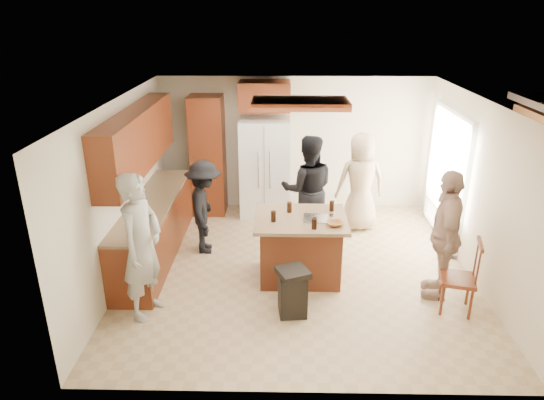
{
  "coord_description": "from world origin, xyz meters",
  "views": [
    {
      "loc": [
        -0.25,
        -6.36,
        3.65
      ],
      "look_at": [
        -0.38,
        -0.1,
        1.15
      ],
      "focal_mm": 32.0,
      "sensor_mm": 36.0,
      "label": 1
    }
  ],
  "objects_px": {
    "person_front_left": "(142,247)",
    "kitchen_island": "(300,247)",
    "person_counter": "(205,207)",
    "trash_bin": "(293,291)",
    "person_side_right": "(445,235)",
    "person_behind_left": "(308,190)",
    "spindle_chair": "(460,279)",
    "person_behind_right": "(361,182)",
    "refrigerator": "(265,168)"
  },
  "relations": [
    {
      "from": "person_behind_right",
      "to": "person_front_left",
      "type": "bearing_deg",
      "value": 33.13
    },
    {
      "from": "person_behind_left",
      "to": "person_behind_right",
      "type": "bearing_deg",
      "value": -153.13
    },
    {
      "from": "person_behind_right",
      "to": "trash_bin",
      "type": "bearing_deg",
      "value": 57.55
    },
    {
      "from": "person_counter",
      "to": "kitchen_island",
      "type": "height_order",
      "value": "person_counter"
    },
    {
      "from": "person_side_right",
      "to": "person_counter",
      "type": "distance_m",
      "value": 3.54
    },
    {
      "from": "person_behind_right",
      "to": "trash_bin",
      "type": "height_order",
      "value": "person_behind_right"
    },
    {
      "from": "kitchen_island",
      "to": "person_front_left",
      "type": "bearing_deg",
      "value": -154.49
    },
    {
      "from": "person_behind_left",
      "to": "person_side_right",
      "type": "bearing_deg",
      "value": 135.17
    },
    {
      "from": "person_front_left",
      "to": "person_behind_left",
      "type": "distance_m",
      "value": 3.0
    },
    {
      "from": "person_behind_right",
      "to": "refrigerator",
      "type": "distance_m",
      "value": 1.78
    },
    {
      "from": "person_front_left",
      "to": "person_behind_right",
      "type": "bearing_deg",
      "value": -34.08
    },
    {
      "from": "person_side_right",
      "to": "refrigerator",
      "type": "height_order",
      "value": "refrigerator"
    },
    {
      "from": "person_behind_right",
      "to": "trash_bin",
      "type": "xyz_separation_m",
      "value": [
        -1.21,
        -2.6,
        -0.54
      ]
    },
    {
      "from": "trash_bin",
      "to": "person_behind_right",
      "type": "bearing_deg",
      "value": 65.13
    },
    {
      "from": "person_front_left",
      "to": "person_behind_left",
      "type": "relative_size",
      "value": 1.04
    },
    {
      "from": "kitchen_island",
      "to": "trash_bin",
      "type": "bearing_deg",
      "value": -97.49
    },
    {
      "from": "person_side_right",
      "to": "trash_bin",
      "type": "distance_m",
      "value": 2.12
    },
    {
      "from": "spindle_chair",
      "to": "kitchen_island",
      "type": "bearing_deg",
      "value": 157.88
    },
    {
      "from": "person_behind_left",
      "to": "person_counter",
      "type": "distance_m",
      "value": 1.68
    },
    {
      "from": "trash_bin",
      "to": "person_side_right",
      "type": "bearing_deg",
      "value": 13.9
    },
    {
      "from": "person_front_left",
      "to": "spindle_chair",
      "type": "distance_m",
      "value": 3.98
    },
    {
      "from": "person_behind_right",
      "to": "trash_bin",
      "type": "relative_size",
      "value": 2.73
    },
    {
      "from": "kitchen_island",
      "to": "trash_bin",
      "type": "distance_m",
      "value": 0.94
    },
    {
      "from": "person_front_left",
      "to": "kitchen_island",
      "type": "height_order",
      "value": "person_front_left"
    },
    {
      "from": "person_behind_right",
      "to": "kitchen_island",
      "type": "bearing_deg",
      "value": 49.64
    },
    {
      "from": "person_behind_left",
      "to": "refrigerator",
      "type": "distance_m",
      "value": 1.35
    },
    {
      "from": "person_front_left",
      "to": "kitchen_island",
      "type": "xyz_separation_m",
      "value": [
        1.96,
        0.94,
        -0.47
      ]
    },
    {
      "from": "person_side_right",
      "to": "refrigerator",
      "type": "distance_m",
      "value": 3.67
    },
    {
      "from": "kitchen_island",
      "to": "trash_bin",
      "type": "relative_size",
      "value": 2.03
    },
    {
      "from": "person_side_right",
      "to": "person_counter",
      "type": "height_order",
      "value": "person_side_right"
    },
    {
      "from": "person_front_left",
      "to": "person_behind_right",
      "type": "height_order",
      "value": "person_front_left"
    },
    {
      "from": "person_counter",
      "to": "trash_bin",
      "type": "xyz_separation_m",
      "value": [
        1.34,
        -1.7,
        -0.43
      ]
    },
    {
      "from": "person_side_right",
      "to": "trash_bin",
      "type": "relative_size",
      "value": 2.82
    },
    {
      "from": "person_side_right",
      "to": "refrigerator",
      "type": "bearing_deg",
      "value": -124.73
    },
    {
      "from": "person_counter",
      "to": "spindle_chair",
      "type": "xyz_separation_m",
      "value": [
        3.45,
        -1.59,
        -0.29
      ]
    },
    {
      "from": "person_front_left",
      "to": "trash_bin",
      "type": "height_order",
      "value": "person_front_left"
    },
    {
      "from": "person_counter",
      "to": "trash_bin",
      "type": "distance_m",
      "value": 2.21
    },
    {
      "from": "person_behind_right",
      "to": "spindle_chair",
      "type": "distance_m",
      "value": 2.68
    },
    {
      "from": "kitchen_island",
      "to": "spindle_chair",
      "type": "relative_size",
      "value": 1.29
    },
    {
      "from": "person_side_right",
      "to": "spindle_chair",
      "type": "relative_size",
      "value": 1.78
    },
    {
      "from": "person_behind_left",
      "to": "spindle_chair",
      "type": "relative_size",
      "value": 1.81
    },
    {
      "from": "person_behind_right",
      "to": "kitchen_island",
      "type": "xyz_separation_m",
      "value": [
        -1.09,
        -1.69,
        -0.38
      ]
    },
    {
      "from": "kitchen_island",
      "to": "person_counter",
      "type": "bearing_deg",
      "value": 151.99
    },
    {
      "from": "refrigerator",
      "to": "person_counter",
      "type": "bearing_deg",
      "value": -120.03
    },
    {
      "from": "person_front_left",
      "to": "kitchen_island",
      "type": "relative_size",
      "value": 1.47
    },
    {
      "from": "person_counter",
      "to": "trash_bin",
      "type": "relative_size",
      "value": 2.37
    },
    {
      "from": "person_behind_left",
      "to": "spindle_chair",
      "type": "distance_m",
      "value": 2.74
    },
    {
      "from": "person_side_right",
      "to": "trash_bin",
      "type": "height_order",
      "value": "person_side_right"
    },
    {
      "from": "person_behind_right",
      "to": "refrigerator",
      "type": "bearing_deg",
      "value": -28.4
    },
    {
      "from": "person_behind_right",
      "to": "person_side_right",
      "type": "height_order",
      "value": "person_side_right"
    }
  ]
}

